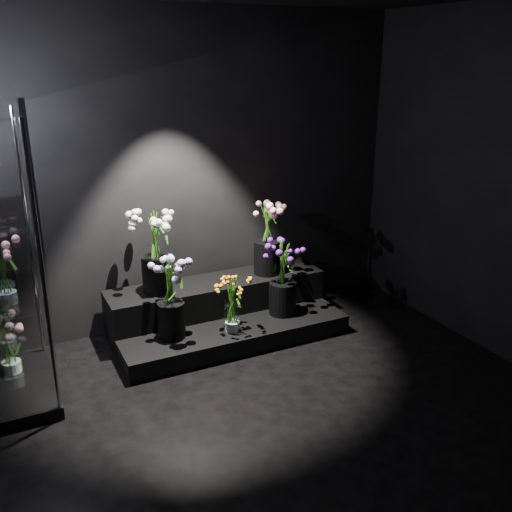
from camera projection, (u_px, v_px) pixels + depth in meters
floor at (302, 430)px, 3.85m from camera, size 4.00×4.00×0.00m
wall_back at (193, 173)px, 5.08m from camera, size 4.00×0.00×4.00m
display_riser at (223, 312)px, 5.18m from camera, size 2.01×0.89×0.45m
bouquet_orange_bells at (232, 303)px, 4.78m from camera, size 0.32×0.32×0.51m
bouquet_lilac at (170, 293)px, 4.63m from camera, size 0.35×0.35×0.69m
bouquet_purple at (283, 276)px, 5.08m from camera, size 0.38×0.38×0.69m
bouquet_cream_roses at (155, 246)px, 4.83m from camera, size 0.48×0.48×0.73m
bouquet_pink_roses at (267, 233)px, 5.25m from camera, size 0.44×0.44×0.69m
bouquet_case_pink at (4, 274)px, 3.79m from camera, size 0.32×0.32×0.40m
bouquet_case_base_pink at (8, 343)px, 4.29m from camera, size 0.41×0.41×0.47m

